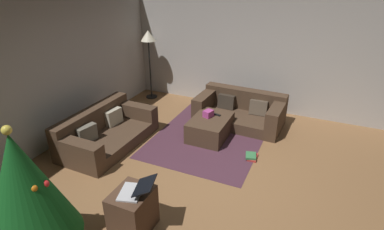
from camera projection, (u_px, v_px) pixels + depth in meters
ground_plane at (212, 185)px, 4.72m from camera, size 6.40×6.40×0.00m
rear_partition at (43, 76)px, 5.32m from camera, size 6.40×0.12×2.60m
corner_partition at (264, 53)px, 6.75m from camera, size 0.12×6.40×2.60m
couch_left at (105, 132)px, 5.73m from camera, size 1.88×1.01×0.65m
couch_right at (241, 111)px, 6.53m from camera, size 1.04×1.80×0.65m
ottoman at (210, 127)px, 5.99m from camera, size 0.95×0.68×0.39m
gift_box at (208, 114)px, 5.95m from camera, size 0.22×0.19×0.13m
tv_remote at (217, 115)px, 6.03m from camera, size 0.09×0.17×0.02m
christmas_tree at (24, 189)px, 3.28m from camera, size 1.03×1.03×1.63m
side_table at (133, 211)px, 3.81m from camera, size 0.52×0.44×0.57m
laptop at (136, 190)px, 3.65m from camera, size 0.44×0.50×0.19m
book_stack at (252, 156)px, 5.36m from camera, size 0.28×0.23×0.07m
corner_lamp at (148, 41)px, 7.29m from camera, size 0.36×0.36×1.67m
area_rug at (210, 136)px, 6.08m from camera, size 2.60×2.00×0.01m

